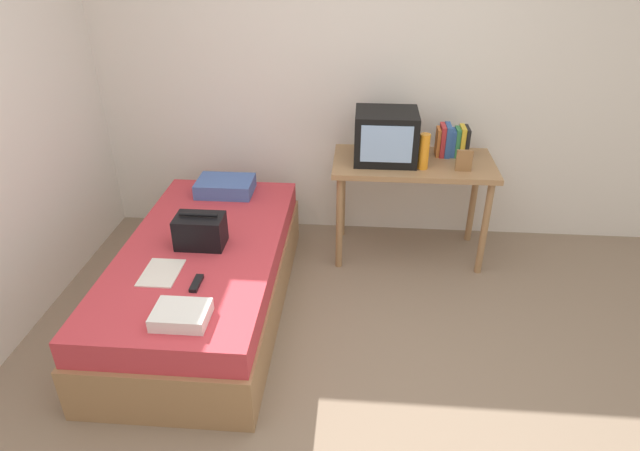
# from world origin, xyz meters

# --- Properties ---
(ground_plane) EXTENTS (8.00, 8.00, 0.00)m
(ground_plane) POSITION_xyz_m (0.00, 0.00, 0.00)
(ground_plane) COLOR #84705B
(wall_back) EXTENTS (5.20, 0.10, 2.60)m
(wall_back) POSITION_xyz_m (0.00, 2.00, 1.30)
(wall_back) COLOR silver
(wall_back) RESTS_ON ground
(bed) EXTENTS (1.00, 2.00, 0.50)m
(bed) POSITION_xyz_m (-0.87, 0.73, 0.25)
(bed) COLOR #9E754C
(bed) RESTS_ON ground
(desk) EXTENTS (1.16, 0.60, 0.78)m
(desk) POSITION_xyz_m (0.50, 1.56, 0.67)
(desk) COLOR #9E754C
(desk) RESTS_ON ground
(tv) EXTENTS (0.44, 0.39, 0.36)m
(tv) POSITION_xyz_m (0.29, 1.57, 0.96)
(tv) COLOR black
(tv) RESTS_ON desk
(water_bottle) EXTENTS (0.07, 0.07, 0.25)m
(water_bottle) POSITION_xyz_m (0.55, 1.43, 0.90)
(water_bottle) COLOR orange
(water_bottle) RESTS_ON desk
(book_row) EXTENTS (0.23, 0.16, 0.23)m
(book_row) POSITION_xyz_m (0.78, 1.70, 0.88)
(book_row) COLOR #CC7233
(book_row) RESTS_ON desk
(picture_frame) EXTENTS (0.11, 0.02, 0.15)m
(picture_frame) POSITION_xyz_m (0.83, 1.41, 0.85)
(picture_frame) COLOR olive
(picture_frame) RESTS_ON desk
(pillow) EXTENTS (0.41, 0.30, 0.11)m
(pillow) POSITION_xyz_m (-0.89, 1.49, 0.55)
(pillow) COLOR #4766AD
(pillow) RESTS_ON bed
(handbag) EXTENTS (0.30, 0.20, 0.23)m
(handbag) POSITION_xyz_m (-0.86, 0.73, 0.60)
(handbag) COLOR black
(handbag) RESTS_ON bed
(magazine) EXTENTS (0.21, 0.29, 0.01)m
(magazine) POSITION_xyz_m (-1.01, 0.40, 0.50)
(magazine) COLOR white
(magazine) RESTS_ON bed
(remote_dark) EXTENTS (0.04, 0.16, 0.02)m
(remote_dark) POSITION_xyz_m (-0.78, 0.30, 0.51)
(remote_dark) COLOR black
(remote_dark) RESTS_ON bed
(remote_silver) EXTENTS (0.04, 0.14, 0.02)m
(remote_silver) POSITION_xyz_m (-1.06, 0.98, 0.51)
(remote_silver) COLOR #B7B7BC
(remote_silver) RESTS_ON bed
(folded_towel) EXTENTS (0.28, 0.22, 0.07)m
(folded_towel) POSITION_xyz_m (-0.76, -0.01, 0.54)
(folded_towel) COLOR white
(folded_towel) RESTS_ON bed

